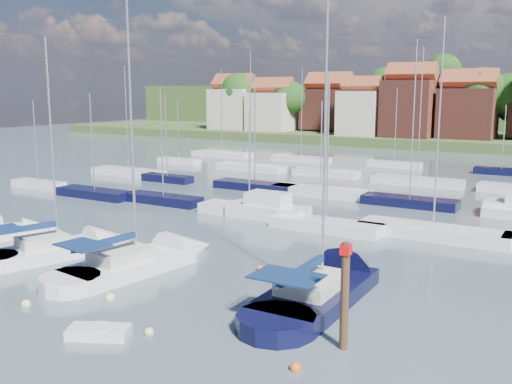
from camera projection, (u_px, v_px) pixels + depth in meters
The scene contains 13 objects.
ground at pixel (400, 189), 62.33m from camera, with size 260.00×260.00×0.00m, color #405057.
sailboat_left at pixel (70, 249), 37.60m from camera, with size 6.26×11.44×15.08m.
sailboat_centre at pixel (151, 260), 35.10m from camera, with size 5.06×12.93×17.05m.
sailboat_navy at pixel (332, 284), 30.79m from camera, with size 3.75×13.86×19.05m.
sailboat_far at pixel (4, 233), 41.71m from camera, with size 6.46×8.48×11.51m.
tender at pixel (99, 332), 24.96m from camera, with size 2.94×2.29×0.58m.
timber_piling at pixel (344, 317), 23.63m from camera, with size 0.40×0.40×6.83m.
buoy_b at pixel (26, 306), 28.54m from camera, with size 0.48×0.48×0.48m, color beige.
buoy_c at pixel (110, 300), 29.44m from camera, with size 0.55×0.55×0.55m, color beige.
buoy_d at pixel (149, 334), 25.28m from camera, with size 0.41×0.41×0.41m, color beige.
buoy_e at pixel (260, 270), 34.29m from camera, with size 0.42×0.42×0.42m, color #D85914.
buoy_f at pixel (295, 370), 22.03m from camera, with size 0.45×0.45×0.45m, color #D85914.
marina_field at pixel (405, 194), 57.19m from camera, with size 79.62×41.41×15.93m.
Camera 1 is at (17.81, -20.86, 10.66)m, focal length 40.00 mm.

